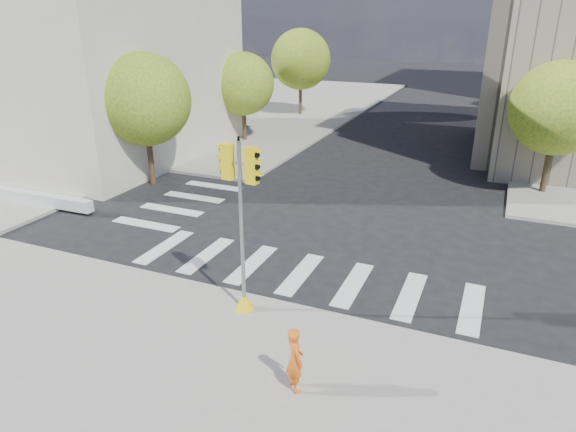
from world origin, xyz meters
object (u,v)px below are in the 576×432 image
(traffic_signal, at_px, (242,240))
(photographer, at_px, (295,359))
(planter_wall, at_px, (37,198))
(lamp_far, at_px, (552,63))
(lamp_near, at_px, (566,86))

(traffic_signal, height_order, photographer, traffic_signal)
(traffic_signal, xyz_separation_m, planter_wall, (-12.51, 4.14, -1.90))
(photographer, bearing_deg, lamp_far, -54.04)
(traffic_signal, bearing_deg, planter_wall, 169.07)
(lamp_far, distance_m, planter_wall, 35.93)
(traffic_signal, relative_size, planter_wall, 0.84)
(lamp_near, height_order, lamp_far, same)
(lamp_near, bearing_deg, traffic_signal, -114.78)
(lamp_near, distance_m, planter_wall, 26.14)
(lamp_near, bearing_deg, planter_wall, -145.28)
(photographer, bearing_deg, planter_wall, 21.93)
(traffic_signal, bearing_deg, lamp_near, 72.59)
(photographer, xyz_separation_m, planter_wall, (-15.11, 6.67, -0.54))
(lamp_near, relative_size, lamp_far, 1.00)
(planter_wall, bearing_deg, traffic_signal, -19.46)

